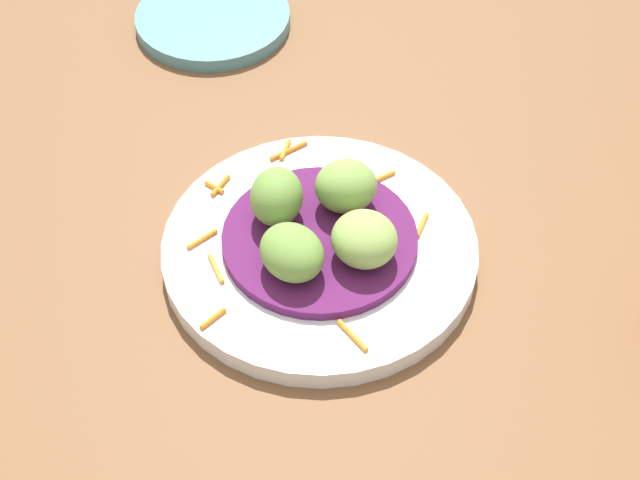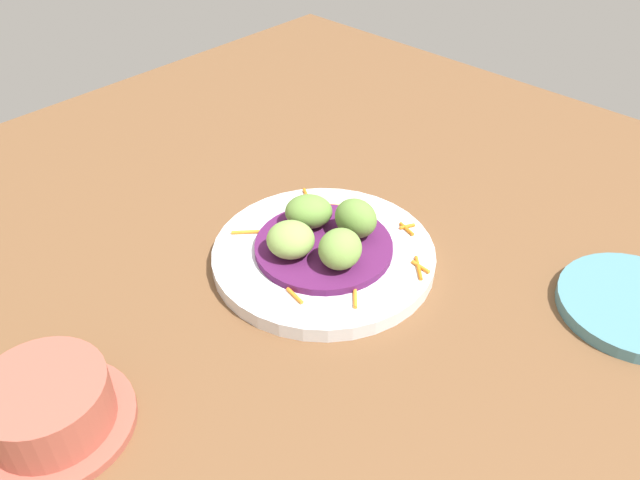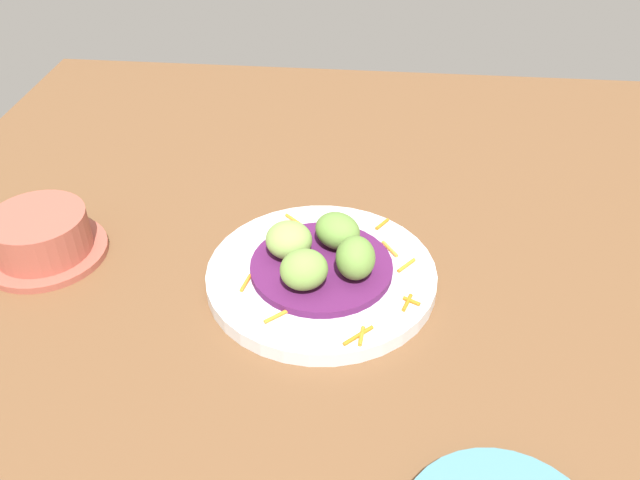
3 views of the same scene
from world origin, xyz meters
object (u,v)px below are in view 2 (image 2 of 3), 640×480
Objects in this scene: guac_scoop_back at (309,211)px; terracotta_bowl at (48,407)px; guac_scoop_center at (340,249)px; side_plate_small at (635,305)px; main_plate at (324,255)px; guac_scoop_left at (291,240)px; guac_scoop_right at (356,218)px.

terracotta_bowl is at bearing 3.35° from guac_scoop_back.
side_plate_small is (-17.25, 24.44, -3.87)cm from guac_scoop_center.
guac_scoop_left is (3.59, -1.39, 3.51)cm from main_plate.
guac_scoop_back is at bearing -111.18° from guac_scoop_center.
side_plate_small is at bearing 119.50° from main_plate.
guac_scoop_right is at bearing 158.82° from main_plate.
guac_scoop_back reaches higher than main_plate.
guac_scoop_right reaches higher than terracotta_bowl.
guac_scoop_left is at bearing -66.18° from guac_scoop_center.
guac_scoop_back is at bearing -66.18° from guac_scoop_right.
main_plate is at bearing -21.18° from guac_scoop_right.
guac_scoop_left is 5.45cm from guac_scoop_center.
guac_scoop_back is (-4.98, -2.20, -0.04)cm from guac_scoop_left.
guac_scoop_left is at bearing -21.18° from main_plate.
guac_scoop_left is at bearing 23.82° from guac_scoop_back.
side_plate_small is at bearing 125.21° from guac_scoop_center.
guac_scoop_back is 0.39× the size of terracotta_bowl.
side_plate_small is 1.12× the size of terracotta_bowl.
guac_scoop_right is at bearing -156.18° from guac_scoop_center.
terracotta_bowl is at bearing -9.97° from guac_scoop_center.
guac_scoop_left is 0.96× the size of guac_scoop_back.
guac_scoop_back is (2.20, -4.98, -0.38)cm from guac_scoop_right.
guac_scoop_right reaches higher than main_plate.
main_plate is 5.21cm from guac_scoop_left.
terracotta_bowl is at bearing -5.02° from guac_scoop_right.
guac_scoop_center is at bearing -54.79° from side_plate_small.
guac_scoop_center is 30.16cm from side_plate_small.
guac_scoop_back reaches higher than terracotta_bowl.
terracotta_bowl is (31.32, -1.68, 1.61)cm from main_plate.
guac_scoop_back is at bearing -156.18° from guac_scoop_left.
guac_scoop_left and guac_scoop_back have the same top height.
guac_scoop_right is at bearing 174.98° from terracotta_bowl.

